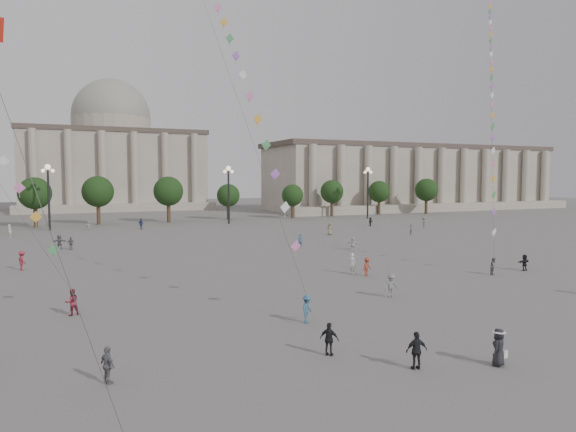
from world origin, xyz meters
name	(u,v)px	position (x,y,z in m)	size (l,w,h in m)	color
ground	(359,355)	(0.00, 0.00, 0.00)	(360.00, 360.00, 0.00)	#5E5B59
hall_east	(414,178)	(75.00, 93.89, 8.43)	(84.00, 26.22, 17.20)	gray
hall_central	(113,157)	(0.00, 129.22, 14.23)	(48.30, 34.30, 35.50)	gray
tree_row	(139,194)	(0.00, 78.00, 5.39)	(137.12, 5.12, 8.00)	#3B2B1D
lamp_post_mid_west	(48,185)	(-15.00, 70.00, 7.35)	(2.00, 0.90, 10.65)	#262628
lamp_post_mid_east	(228,184)	(15.00, 70.00, 7.35)	(2.00, 0.90, 10.65)	#262628
lamp_post_far_east	(368,183)	(45.00, 70.00, 7.35)	(2.00, 0.90, 10.65)	#262628
person_crowd_0	(141,224)	(-1.27, 66.00, 0.90)	(1.05, 0.44, 1.79)	navy
person_crowd_3	(524,263)	(25.77, 13.23, 0.75)	(1.39, 0.44, 1.50)	black
person_crowd_4	(89,226)	(-9.17, 68.00, 0.74)	(1.37, 0.44, 1.48)	silver
person_crowd_6	(391,286)	(8.38, 9.32, 0.86)	(1.11, 0.64, 1.72)	slate
person_crowd_7	(353,244)	(18.17, 30.97, 0.79)	(1.47, 0.47, 1.59)	silver
person_crowd_8	(367,267)	(11.12, 16.80, 0.83)	(1.07, 0.61, 1.65)	#A13E2B
person_crowd_9	(370,222)	(36.39, 55.49, 0.79)	(1.46, 0.47, 1.58)	black
person_crowd_10	(10,231)	(-20.00, 61.73, 0.94)	(0.69, 0.45, 1.88)	silver
person_crowd_12	(59,242)	(-13.43, 45.92, 0.86)	(1.60, 0.51, 1.72)	slate
person_crowd_13	(352,264)	(10.46, 18.16, 0.93)	(0.68, 0.45, 1.87)	white
person_crowd_16	(71,243)	(-12.19, 44.85, 0.75)	(0.88, 0.37, 1.50)	#58595C
person_crowd_17	(22,260)	(-16.48, 31.98, 0.91)	(1.17, 0.67, 1.81)	#A02B3D
person_crowd_18	(423,222)	(43.29, 49.72, 0.90)	(1.16, 0.67, 1.80)	#5F5E63
person_crowd_19	(300,240)	(13.82, 36.32, 0.80)	(0.59, 0.38, 1.61)	#395881
person_crowd_20	(330,229)	(23.23, 46.09, 0.95)	(0.93, 0.60, 1.90)	#7E7757
person_crowd_21	(411,230)	(33.63, 40.37, 0.87)	(0.63, 0.42, 1.74)	slate
tourist_1	(329,339)	(-1.33, 0.53, 0.80)	(0.94, 0.39, 1.61)	black
tourist_3	(108,365)	(-11.34, 1.22, 0.80)	(0.94, 0.39, 1.60)	slate
tourist_4	(417,351)	(1.40, -2.58, 0.85)	(1.00, 0.42, 1.70)	black
kite_flyer_0	(72,302)	(-12.52, 13.32, 0.83)	(0.81, 0.63, 1.66)	maroon
kite_flyer_1	(307,309)	(0.11, 5.96, 0.84)	(1.08, 0.62, 1.68)	#38607F
kite_flyer_2	(494,266)	(21.63, 12.82, 0.77)	(0.75, 0.58, 1.53)	slate
hat_person	(499,346)	(5.08, -3.73, 0.90)	(1.00, 0.87, 1.72)	black
kite_train_east	(491,74)	(35.00, 27.14, 21.00)	(25.65, 26.91, 51.64)	#3F3F3F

